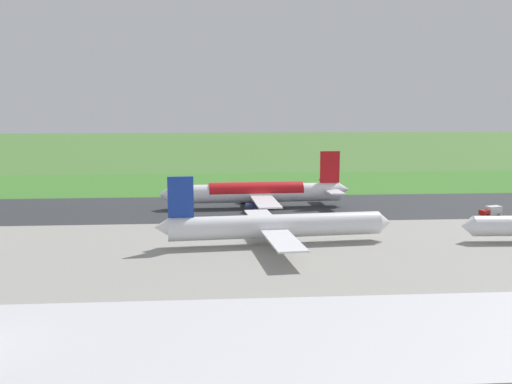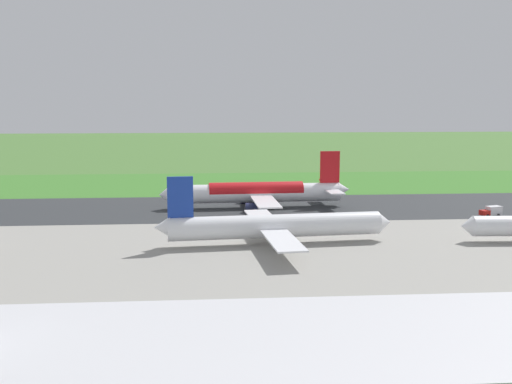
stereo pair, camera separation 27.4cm
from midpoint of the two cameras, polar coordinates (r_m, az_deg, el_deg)
ground_plane at (r=169.44m, az=3.24°, el=-1.47°), size 800.00×800.00×0.00m
runway_asphalt at (r=169.43m, az=3.24°, el=-1.46°), size 600.00×41.21×0.06m
apron_concrete at (r=120.56m, az=6.41°, el=-5.69°), size 440.00×110.00×0.05m
grass_verge_foreground at (r=210.45m, az=1.75°, el=0.54°), size 600.00×80.00×0.04m
airliner_main at (r=167.79m, az=0.18°, el=-0.05°), size 54.10×44.22×15.88m
airliner_parked_mid at (r=125.14m, az=1.84°, el=-3.22°), size 50.70×41.53×14.79m
service_truck_baggage at (r=167.56m, az=21.62°, el=-1.70°), size 6.19×3.69×2.65m
no_stopping_sign at (r=208.90m, az=6.17°, el=0.92°), size 0.60×0.10×3.00m
traffic_cone_orange at (r=210.16m, az=4.91°, el=0.58°), size 0.40×0.40×0.55m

